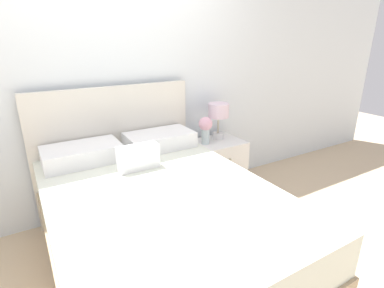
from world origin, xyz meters
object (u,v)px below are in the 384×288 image
(nightstand, at_px, (218,167))
(bed, at_px, (158,223))
(table_lamp, at_px, (218,113))
(flower_vase, at_px, (206,127))

(nightstand, bearing_deg, bed, -145.51)
(table_lamp, relative_size, flower_vase, 1.37)
(table_lamp, bearing_deg, flower_vase, -162.06)
(table_lamp, height_order, flower_vase, table_lamp)
(bed, bearing_deg, table_lamp, 36.05)
(flower_vase, bearing_deg, table_lamp, 17.94)
(nightstand, bearing_deg, flower_vase, 176.39)
(bed, bearing_deg, nightstand, 34.49)
(bed, relative_size, table_lamp, 5.19)
(bed, xyz_separation_m, table_lamp, (1.07, 0.78, 0.52))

